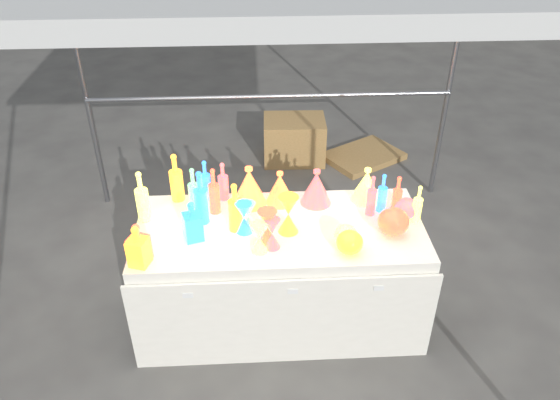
{
  "coord_description": "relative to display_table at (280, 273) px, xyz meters",
  "views": [
    {
      "loc": [
        -0.15,
        -2.74,
        2.77
      ],
      "look_at": [
        0.0,
        0.0,
        0.95
      ],
      "focal_mm": 35.0,
      "sensor_mm": 36.0,
      "label": 1
    }
  ],
  "objects": [
    {
      "name": "globe_2",
      "position": [
        0.68,
        -0.1,
        0.45
      ],
      "size": [
        0.25,
        0.25,
        0.15
      ],
      "primitive_type": null,
      "rotation": [
        0.0,
        0.0,
        -0.38
      ],
      "color": "orange",
      "rests_on": "display_table"
    },
    {
      "name": "lampshade_3",
      "position": [
        0.59,
        0.29,
        0.49
      ],
      "size": [
        0.25,
        0.25,
        0.24
      ],
      "primitive_type": null,
      "rotation": [
        0.0,
        0.0,
        -0.31
      ],
      "color": "teal",
      "rests_on": "display_table"
    },
    {
      "name": "display_table",
      "position": [
        0.0,
        0.0,
        0.0
      ],
      "size": [
        1.84,
        0.83,
        0.75
      ],
      "color": "white",
      "rests_on": "ground"
    },
    {
      "name": "bottle_11",
      "position": [
        0.86,
        0.02,
        0.51
      ],
      "size": [
        0.08,
        0.08,
        0.26
      ],
      "primitive_type": null,
      "rotation": [
        0.0,
        0.0,
        0.36
      ],
      "color": "teal",
      "rests_on": "display_table"
    },
    {
      "name": "cardboard_box_flat",
      "position": [
        0.98,
        2.16,
        -0.34
      ],
      "size": [
        0.91,
        0.84,
        0.06
      ],
      "primitive_type": "cube",
      "rotation": [
        0.0,
        0.0,
        0.55
      ],
      "color": "#AD844E",
      "rests_on": "ground"
    },
    {
      "name": "lampshade_0",
      "position": [
        -0.19,
        0.29,
        0.51
      ],
      "size": [
        0.25,
        0.25,
        0.27
      ],
      "primitive_type": null,
      "rotation": [
        0.0,
        0.0,
        0.12
      ],
      "color": "yellow",
      "rests_on": "display_table"
    },
    {
      "name": "hourglass_3",
      "position": [
        -0.19,
        -0.01,
        0.47
      ],
      "size": [
        0.1,
        0.1,
        0.19
      ],
      "primitive_type": null,
      "rotation": [
        0.0,
        0.0,
        0.06
      ],
      "color": "#A72188",
      "rests_on": "display_table"
    },
    {
      "name": "hourglass_1",
      "position": [
        -0.06,
        -0.19,
        0.47
      ],
      "size": [
        0.11,
        0.11,
        0.2
      ],
      "primitive_type": null,
      "rotation": [
        0.0,
        0.0,
        -0.16
      ],
      "color": "#251DAA",
      "rests_on": "display_table"
    },
    {
      "name": "cardboard_box_closed",
      "position": [
        0.26,
        2.2,
        -0.15
      ],
      "size": [
        0.62,
        0.46,
        0.44
      ],
      "primitive_type": "cube",
      "rotation": [
        0.0,
        0.0,
        -0.03
      ],
      "color": "#AD844E",
      "rests_on": "ground"
    },
    {
      "name": "bottle_4",
      "position": [
        -0.85,
        0.13,
        0.55
      ],
      "size": [
        0.09,
        0.09,
        0.35
      ],
      "primitive_type": null,
      "rotation": [
        0.0,
        0.0,
        -0.07
      ],
      "color": "teal",
      "rests_on": "display_table"
    },
    {
      "name": "bottle_7",
      "position": [
        -0.48,
        0.09,
        0.56
      ],
      "size": [
        0.1,
        0.1,
        0.37
      ],
      "primitive_type": null,
      "rotation": [
        0.0,
        0.0,
        0.13
      ],
      "color": "#198D3E",
      "rests_on": "display_table"
    },
    {
      "name": "bottle_3",
      "position": [
        -0.36,
        0.35,
        0.51
      ],
      "size": [
        0.08,
        0.08,
        0.27
      ],
      "primitive_type": null,
      "rotation": [
        0.0,
        0.0,
        -0.08
      ],
      "color": "#251DAA",
      "rests_on": "display_table"
    },
    {
      "name": "globe_1",
      "position": [
        0.38,
        -0.18,
        0.43
      ],
      "size": [
        0.15,
        0.15,
        0.12
      ],
      "primitive_type": null,
      "rotation": [
        0.0,
        0.0,
        0.05
      ],
      "color": "teal",
      "rests_on": "display_table"
    },
    {
      "name": "bottle_0",
      "position": [
        -0.66,
        0.36,
        0.55
      ],
      "size": [
        0.12,
        0.12,
        0.34
      ],
      "primitive_type": null,
      "rotation": [
        0.0,
        0.0,
        0.41
      ],
      "color": "red",
      "rests_on": "display_table"
    },
    {
      "name": "hourglass_2",
      "position": [
        -0.14,
        -0.22,
        0.47
      ],
      "size": [
        0.1,
        0.1,
        0.19
      ],
      "primitive_type": null,
      "rotation": [
        0.0,
        0.0,
        -0.02
      ],
      "color": "teal",
      "rests_on": "display_table"
    },
    {
      "name": "globe_3",
      "position": [
        0.8,
        0.07,
        0.44
      ],
      "size": [
        0.18,
        0.18,
        0.12
      ],
      "primitive_type": null,
      "rotation": [
        0.0,
        0.0,
        0.21
      ],
      "color": "#251DAA",
      "rests_on": "display_table"
    },
    {
      "name": "lampshade_1",
      "position": [
        0.01,
        0.29,
        0.49
      ],
      "size": [
        0.24,
        0.24,
        0.23
      ],
      "primitive_type": null,
      "rotation": [
        0.0,
        0.0,
        0.32
      ],
      "color": "yellow",
      "rests_on": "display_table"
    },
    {
      "name": "lampshade_2",
      "position": [
        0.25,
        0.27,
        0.5
      ],
      "size": [
        0.26,
        0.26,
        0.25
      ],
      "primitive_type": null,
      "rotation": [
        0.0,
        0.0,
        -0.33
      ],
      "color": "#251DAA",
      "rests_on": "display_table"
    },
    {
      "name": "globe_0",
      "position": [
        0.39,
        -0.26,
        0.44
      ],
      "size": [
        0.2,
        0.2,
        0.13
      ],
      "primitive_type": null,
      "rotation": [
        0.0,
        0.0,
        0.28
      ],
      "color": "red",
      "rests_on": "display_table"
    },
    {
      "name": "bottle_10",
      "position": [
        0.59,
        0.12,
        0.52
      ],
      "size": [
        0.08,
        0.08,
        0.28
      ],
      "primitive_type": null,
      "rotation": [
        0.0,
        0.0,
        -0.34
      ],
      "color": "#251DAA",
      "rests_on": "display_table"
    },
    {
      "name": "decanter_2",
      "position": [
        -0.53,
        -0.08,
        0.51
      ],
      "size": [
        0.13,
        0.13,
        0.26
      ],
      "primitive_type": null,
      "rotation": [
        0.0,
        0.0,
        0.3
      ],
      "color": "#198D3E",
      "rests_on": "display_table"
    },
    {
      "name": "decanter_0",
      "position": [
        -0.81,
        -0.3,
        0.51
      ],
      "size": [
        0.13,
        0.13,
        0.26
      ],
      "primitive_type": null,
      "rotation": [
        0.0,
        0.0,
        -0.32
      ],
      "color": "red",
      "rests_on": "display_table"
    },
    {
      "name": "bottle_9",
      "position": [
        0.75,
        0.11,
        0.51
      ],
      "size": [
        0.08,
        0.08,
        0.28
      ],
      "primitive_type": null,
      "rotation": [
        0.0,
        0.0,
        0.42
      ],
      "color": "orange",
      "rests_on": "display_table"
    },
    {
      "name": "ground",
      "position": [
        -0.0,
        0.01,
        -0.37
      ],
      "size": [
        80.0,
        80.0,
        0.0
      ],
      "primitive_type": "plane",
      "color": "slate",
      "rests_on": "ground"
    },
    {
      "name": "bottle_6",
      "position": [
        -0.27,
        0.0,
        0.54
      ],
      "size": [
        0.11,
        0.11,
        0.33
      ],
      "primitive_type": null,
      "rotation": [
        0.0,
        0.0,
        -0.42
      ],
      "color": "red",
      "rests_on": "display_table"
    },
    {
      "name": "hourglass_4",
      "position": [
        0.05,
        -0.04,
        0.5
      ],
      "size": [
        0.16,
        0.16,
        0.25
      ],
      "primitive_type": null,
      "rotation": [
        0.0,
        0.0,
        -0.33
      ],
      "color": "red",
      "rests_on": "display_table"
    },
    {
      "name": "bottle_8",
      "position": [
        0.66,
        0.15,
        0.51
      ],
      "size": [
        0.08,
        0.08,
        0.27
      ],
      "primitive_type": null,
      "rotation": [
        0.0,
        0.0,
        0.41
      ],
      "color": "#198D3E",
      "rests_on": "display_table"
    },
    {
      "name": "hourglass_0",
      "position": [
        -0.08,
        -0.15,
        0.49
      ],
      "size": [
        0.13,
        0.13,
        0.23
      ],
      "primitive_type": null,
      "rotation": [
        0.0,
        0.0,
        -0.11
      ],
      "color": "orange",
      "rests_on": "display_table"
    },
    {
      "name": "hourglass_5",
      "position": [
        -0.22,
        -0.03,
        0.48
      ],
      "size": [
        0.13,
        0.13,
        0.21
      ],
      "primitive_type": null,
      "rotation": [
        0.0,
        0.0,
        -0.27
      ],
      "color": "#198D3E",
      "rests_on": "display_table"
    },
    {
      "name": "bottle_2",
      "position": [
        -0.41,
        0.2,
        0.54
      ],
      "size": [
        0.08,
        0.08,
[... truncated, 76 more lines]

